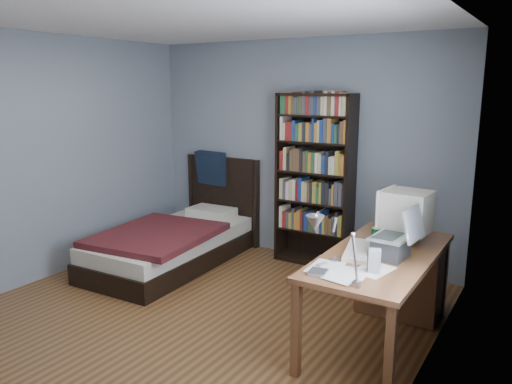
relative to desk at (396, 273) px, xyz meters
The scene contains 14 objects.
room 1.98m from the desk, 145.31° to the right, with size 4.20×4.24×2.50m.
desk is the anchor object (origin of this frame).
crt_monitor 0.56m from the desk, 37.13° to the right, with size 0.40×0.36×0.43m.
laptop 0.67m from the desk, 78.47° to the right, with size 0.34×0.35×0.40m.
desk_lamp 1.67m from the desk, 91.23° to the right, with size 0.21×0.46×0.54m.
keyboard 0.65m from the desk, 104.68° to the right, with size 0.20×0.51×0.04m, color beige.
speaker 0.96m from the desk, 84.49° to the right, with size 0.08×0.08×0.16m, color #939396.
soda_can 0.46m from the desk, 116.37° to the right, with size 0.07×0.07×0.13m, color #083D15.
mouse 0.36m from the desk, 104.30° to the right, with size 0.07×0.12×0.04m, color silver.
phone_silver 0.89m from the desk, 105.83° to the right, with size 0.04×0.09×0.02m, color silver.
phone_grey 1.03m from the desk, 105.88° to the right, with size 0.04×0.08×0.02m, color #939396.
external_drive 1.17m from the desk, 101.57° to the right, with size 0.12×0.12×0.02m, color #939396.
bookshelf 1.61m from the desk, 142.88° to the left, with size 0.86×0.30×1.90m.
bed 2.56m from the desk, behind, with size 1.21×2.11×1.16m.
Camera 1 is at (2.60, -3.01, 1.98)m, focal length 35.00 mm.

